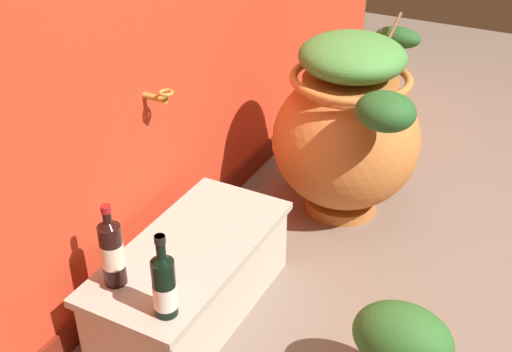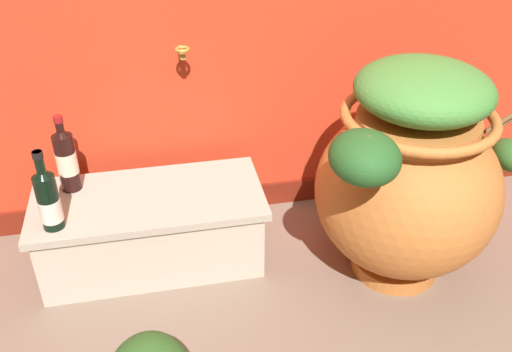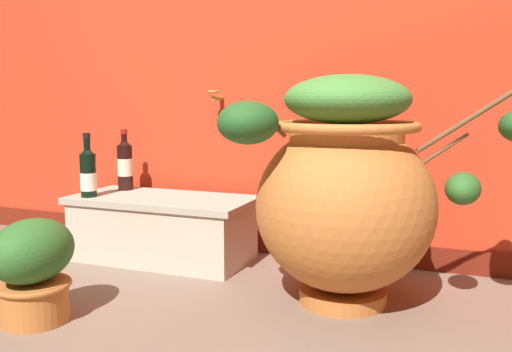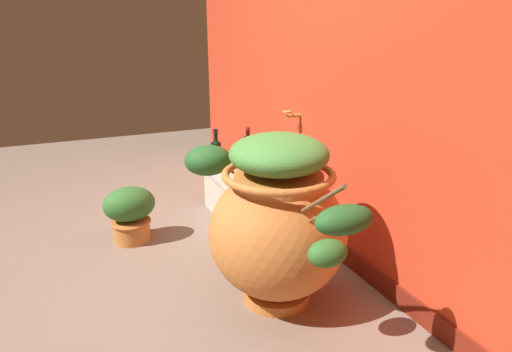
# 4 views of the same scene
# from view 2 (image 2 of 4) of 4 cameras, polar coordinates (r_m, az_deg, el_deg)

# --- Properties ---
(terracotta_urn) EXTENTS (1.03, 0.70, 0.86)m
(terracotta_urn) POSITION_cam_2_polar(r_m,az_deg,el_deg) (2.09, 15.31, -0.01)
(terracotta_urn) COLOR #C17033
(terracotta_urn) RESTS_ON ground_plane
(stone_ledge) EXTENTS (0.87, 0.42, 0.31)m
(stone_ledge) POSITION_cam_2_polar(r_m,az_deg,el_deg) (2.25, -10.56, -4.94)
(stone_ledge) COLOR beige
(stone_ledge) RESTS_ON ground_plane
(wine_bottle_left) EXTENTS (0.08, 0.08, 0.30)m
(wine_bottle_left) POSITION_cam_2_polar(r_m,az_deg,el_deg) (2.04, -20.32, -2.16)
(wine_bottle_left) COLOR black
(wine_bottle_left) RESTS_ON stone_ledge
(wine_bottle_middle) EXTENTS (0.08, 0.08, 0.31)m
(wine_bottle_middle) POSITION_cam_2_polar(r_m,az_deg,el_deg) (2.22, -18.68, 1.76)
(wine_bottle_middle) COLOR black
(wine_bottle_middle) RESTS_ON stone_ledge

